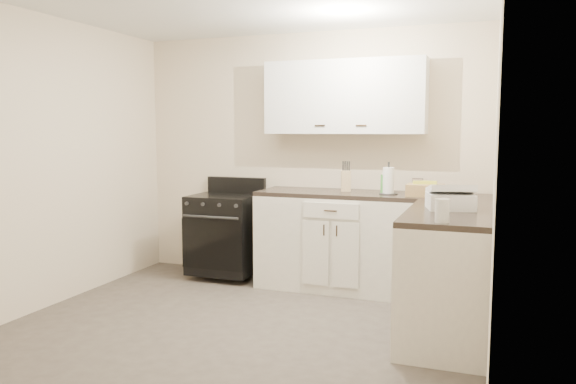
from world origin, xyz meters
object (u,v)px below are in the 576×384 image
(stove, at_px, (225,234))
(countertop_grill, at_px, (450,201))
(wicker_basket, at_px, (425,190))
(paper_towel, at_px, (388,181))
(knife_block, at_px, (346,181))

(stove, xyz_separation_m, countertop_grill, (2.29, -0.83, 0.54))
(wicker_basket, bearing_deg, paper_towel, 172.72)
(stove, height_order, countertop_grill, countertop_grill)
(knife_block, xyz_separation_m, wicker_basket, (0.76, -0.15, -0.05))
(countertop_grill, bearing_deg, paper_towel, 112.42)
(stove, xyz_separation_m, wicker_basket, (2.02, -0.07, 0.53))
(stove, xyz_separation_m, paper_towel, (1.69, -0.02, 0.60))
(knife_block, xyz_separation_m, paper_towel, (0.43, -0.11, 0.02))
(wicker_basket, bearing_deg, stove, 178.13)
(countertop_grill, bearing_deg, stove, 145.74)
(stove, distance_m, countertop_grill, 2.49)
(stove, distance_m, paper_towel, 1.79)
(stove, distance_m, wicker_basket, 2.09)
(stove, xyz_separation_m, knife_block, (1.26, 0.08, 0.58))
(knife_block, bearing_deg, wicker_basket, -28.17)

